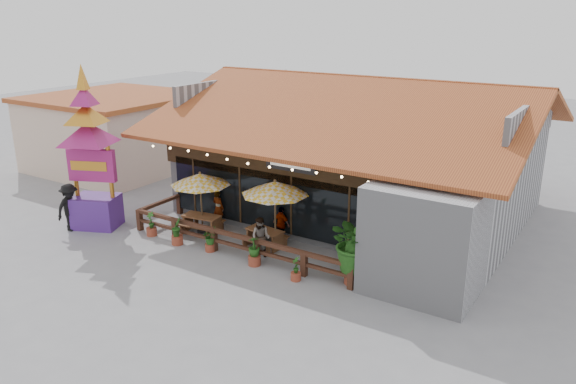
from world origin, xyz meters
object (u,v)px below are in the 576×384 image
Objects in this scene: picnic_table_left at (202,221)px; picnic_table_right at (265,235)px; umbrella_left at (200,179)px; thai_sign_tower at (89,138)px; tropical_plant at (356,243)px; umbrella_right at (275,188)px; pedestrian at (70,207)px.

picnic_table_left is 1.08× the size of picnic_table_right.
umbrella_left reaches higher than picnic_table_right.
thai_sign_tower reaches higher than tropical_plant.
umbrella_right is at bearing 22.61° from picnic_table_right.
picnic_table_right is at bearing -157.39° from umbrella_right.
tropical_plant reaches higher than pedestrian.
thai_sign_tower is (-4.18, -1.87, 3.36)m from picnic_table_left.
umbrella_left is 0.86× the size of umbrella_right.
umbrella_right is 8.84m from pedestrian.
umbrella_left is 3.54m from picnic_table_right.
umbrella_left is at bearing -177.39° from picnic_table_right.
umbrella_left reaches higher than tropical_plant.
umbrella_right is at bearing 16.19° from thai_sign_tower.
thai_sign_tower is at bearing -155.92° from picnic_table_left.
umbrella_right is at bearing 164.36° from tropical_plant.
umbrella_left is 1.83× the size of picnic_table_right.
umbrella_left is 1.45× the size of pedestrian.
thai_sign_tower reaches higher than umbrella_left.
tropical_plant is at bearing -15.64° from umbrella_right.
picnic_table_left is 5.49m from pedestrian.
tropical_plant is (4.31, -0.94, 0.98)m from picnic_table_right.
umbrella_right is 1.69× the size of pedestrian.
tropical_plant is at bearing 5.50° from thai_sign_tower.
tropical_plant is 12.27m from pedestrian.
picnic_table_left reaches higher than picnic_table_right.
pedestrian reaches higher than picnic_table_left.
picnic_table_right is 0.79× the size of pedestrian.
thai_sign_tower is at bearing -164.17° from picnic_table_right.
picnic_table_right is (3.05, 0.14, -1.80)m from umbrella_left.
umbrella_right reaches higher than pedestrian.
thai_sign_tower is at bearing -163.81° from umbrella_right.
umbrella_left is 3.45m from umbrella_right.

